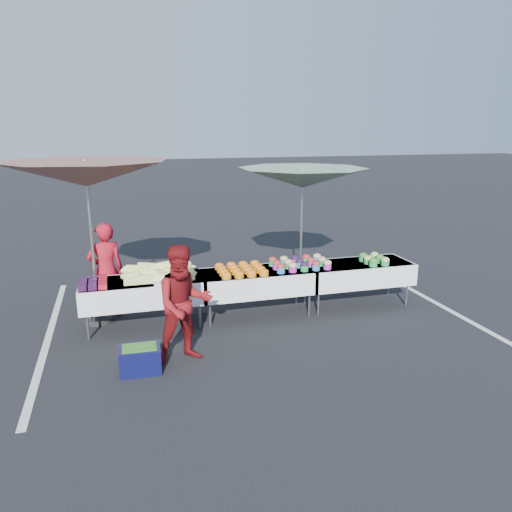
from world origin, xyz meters
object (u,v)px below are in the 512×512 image
object	(u,v)px
table_center	(256,281)
umbrella_right	(302,179)
vendor	(106,271)
table_left	(143,290)
table_right	(357,272)
storage_bin	(140,359)
umbrella_left	(86,175)
customer	(184,304)

from	to	relation	value
table_center	umbrella_right	bearing A→B (deg)	36.71
vendor	table_left	bearing A→B (deg)	120.27
table_right	umbrella_right	xyz separation A→B (m)	(-0.73, 0.80, 1.54)
table_left	storage_bin	world-z (taller)	table_left
umbrella_right	umbrella_left	bearing A→B (deg)	-173.61
table_right	umbrella_left	xyz separation A→B (m)	(-4.30, 0.40, 1.73)
customer	umbrella_right	bearing A→B (deg)	34.45
vendor	umbrella_right	size ratio (longest dim) A/B	0.53
customer	vendor	bearing A→B (deg)	110.53
vendor	umbrella_left	world-z (taller)	umbrella_left
table_left	umbrella_right	xyz separation A→B (m)	(2.87, 0.80, 1.54)
vendor	umbrella_left	size ratio (longest dim) A/B	0.52
table_left	umbrella_left	world-z (taller)	umbrella_left
customer	umbrella_right	xyz separation A→B (m)	(2.42, 2.12, 1.33)
customer	table_left	bearing A→B (deg)	102.12
table_right	vendor	size ratio (longest dim) A/B	1.19
umbrella_right	vendor	bearing A→B (deg)	-176.35
table_left	storage_bin	size ratio (longest dim) A/B	3.54
umbrella_left	customer	bearing A→B (deg)	-56.18
table_left	umbrella_right	distance (m)	3.35
vendor	customer	xyz separation A→B (m)	(0.99, -1.91, 0.01)
customer	umbrella_left	distance (m)	2.58
table_center	vendor	world-z (taller)	vendor
storage_bin	table_center	bearing A→B (deg)	39.51
umbrella_right	storage_bin	world-z (taller)	umbrella_right
table_center	storage_bin	world-z (taller)	table_center
table_center	umbrella_left	size ratio (longest dim) A/B	0.62
table_right	customer	distance (m)	3.42
table_center	umbrella_right	size ratio (longest dim) A/B	0.63
table_left	umbrella_left	distance (m)	1.91
vendor	umbrella_left	distance (m)	1.56
umbrella_left	vendor	bearing A→B (deg)	47.35
table_left	vendor	world-z (taller)	vendor
vendor	umbrella_right	xyz separation A→B (m)	(3.40, 0.22, 1.34)
storage_bin	table_left	bearing A→B (deg)	86.40
table_left	table_right	bearing A→B (deg)	0.00
vendor	storage_bin	world-z (taller)	vendor
vendor	customer	bearing A→B (deg)	105.25
table_right	vendor	distance (m)	4.18
umbrella_left	umbrella_right	size ratio (longest dim) A/B	1.01
umbrella_right	table_left	bearing A→B (deg)	-164.44
table_left	table_center	distance (m)	1.80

